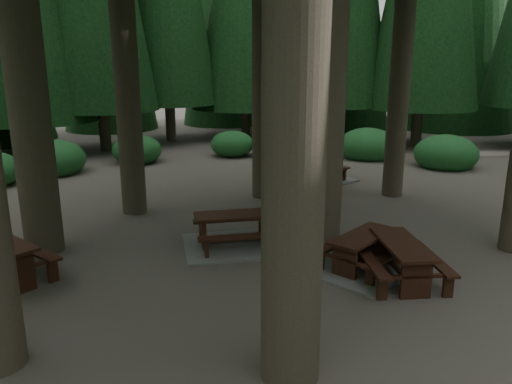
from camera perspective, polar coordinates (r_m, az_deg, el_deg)
ground at (r=10.59m, az=4.94°, el=-7.26°), size 80.00×80.00×0.00m
picnic_table_a at (r=10.08m, az=12.02°, el=-7.33°), size 2.39×2.11×0.70m
picnic_table_c at (r=10.98m, az=-2.37°, el=-4.99°), size 2.80×2.61×0.76m
picnic_table_d at (r=15.75m, az=6.12°, el=2.09°), size 2.19×2.00×0.77m
picnic_table_e at (r=9.60m, az=16.31°, el=-7.01°), size 2.12×2.23×0.76m
picnic_table_f at (r=16.86m, az=6.73°, el=2.10°), size 2.52×2.14×0.80m
shrub_ring at (r=11.42m, az=5.16°, el=-3.46°), size 23.86×24.64×1.49m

